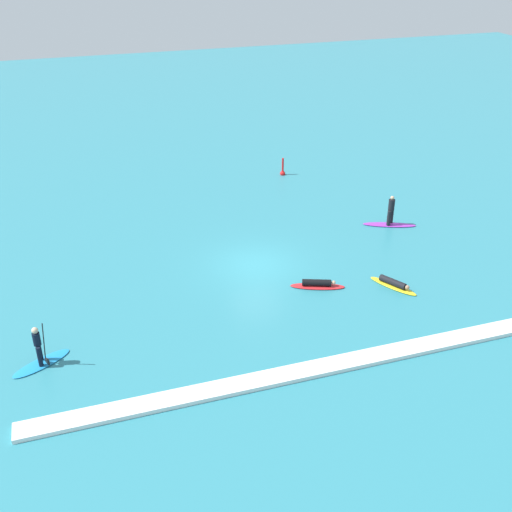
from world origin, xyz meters
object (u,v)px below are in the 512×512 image
(surfer_on_blue_board, at_px, (40,355))
(surfer_on_red_board, at_px, (318,284))
(surfer_on_purple_board, at_px, (390,217))
(surfer_on_yellow_board, at_px, (393,284))
(marker_buoy, at_px, (283,171))

(surfer_on_blue_board, xyz_separation_m, surfer_on_red_board, (12.76, 2.05, -0.32))
(surfer_on_purple_board, bearing_deg, surfer_on_red_board, -120.28)
(surfer_on_purple_board, xyz_separation_m, surfer_on_yellow_board, (-3.19, -6.18, -0.35))
(surfer_on_yellow_board, relative_size, marker_buoy, 1.91)
(surfer_on_red_board, bearing_deg, marker_buoy, 97.02)
(surfer_on_purple_board, bearing_deg, surfer_on_yellow_board, -94.78)
(surfer_on_blue_board, distance_m, surfer_on_yellow_board, 16.27)
(surfer_on_purple_board, height_order, marker_buoy, surfer_on_purple_board)
(surfer_on_purple_board, bearing_deg, marker_buoy, 130.35)
(marker_buoy, bearing_deg, surfer_on_red_board, -103.81)
(surfer_on_yellow_board, bearing_deg, surfer_on_red_board, -137.12)
(surfer_on_purple_board, height_order, surfer_on_yellow_board, surfer_on_purple_board)
(surfer_on_blue_board, relative_size, marker_buoy, 1.94)
(surfer_on_red_board, distance_m, surfer_on_purple_board, 8.38)
(surfer_on_blue_board, xyz_separation_m, surfer_on_yellow_board, (16.24, 0.93, -0.31))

